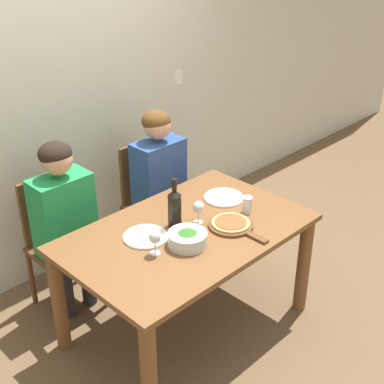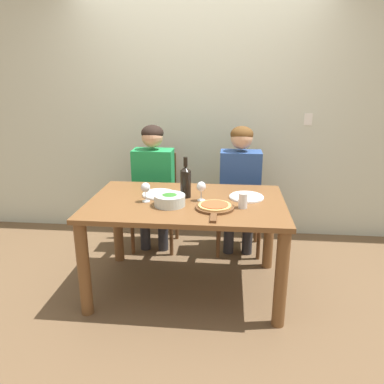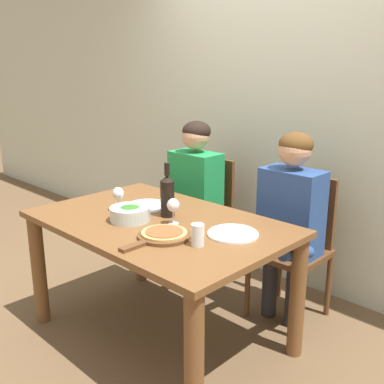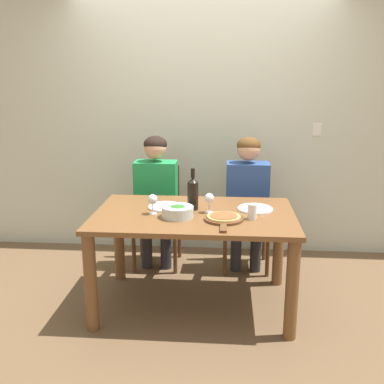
{
  "view_description": "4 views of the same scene",
  "coord_description": "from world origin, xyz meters",
  "px_view_note": "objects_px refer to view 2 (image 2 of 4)",
  "views": [
    {
      "loc": [
        -1.94,
        -1.98,
        2.47
      ],
      "look_at": [
        0.11,
        0.07,
        0.95
      ],
      "focal_mm": 50.0,
      "sensor_mm": 36.0,
      "label": 1
    },
    {
      "loc": [
        0.31,
        -2.7,
        1.68
      ],
      "look_at": [
        0.04,
        0.0,
        0.83
      ],
      "focal_mm": 35.0,
      "sensor_mm": 36.0,
      "label": 2
    },
    {
      "loc": [
        1.85,
        -1.62,
        1.61
      ],
      "look_at": [
        0.14,
        0.13,
        0.93
      ],
      "focal_mm": 42.0,
      "sensor_mm": 36.0,
      "label": 3
    },
    {
      "loc": [
        0.24,
        -3.21,
        1.75
      ],
      "look_at": [
        -0.03,
        0.12,
        0.89
      ],
      "focal_mm": 42.0,
      "sensor_mm": 36.0,
      "label": 4
    }
  ],
  "objects_px": {
    "chair_left": "(156,197)",
    "person_man": "(240,179)",
    "person_woman": "(153,176)",
    "wine_glass_right": "(201,188)",
    "broccoli_bowl": "(170,200)",
    "dinner_plate_left": "(159,194)",
    "dinner_plate_right": "(246,197)",
    "chair_right": "(239,199)",
    "wine_bottle": "(186,181)",
    "wine_glass_left": "(146,189)",
    "water_tumbler": "(243,201)",
    "pizza_on_board": "(215,207)"
  },
  "relations": [
    {
      "from": "wine_bottle",
      "to": "water_tumbler",
      "type": "height_order",
      "value": "wine_bottle"
    },
    {
      "from": "chair_right",
      "to": "dinner_plate_left",
      "type": "relative_size",
      "value": 3.45
    },
    {
      "from": "person_man",
      "to": "dinner_plate_left",
      "type": "bearing_deg",
      "value": -137.63
    },
    {
      "from": "chair_left",
      "to": "dinner_plate_right",
      "type": "xyz_separation_m",
      "value": [
        0.86,
        -0.71,
        0.26
      ]
    },
    {
      "from": "chair_left",
      "to": "person_woman",
      "type": "bearing_deg",
      "value": -90.0
    },
    {
      "from": "wine_bottle",
      "to": "dinner_plate_left",
      "type": "xyz_separation_m",
      "value": [
        -0.22,
        0.02,
        -0.12
      ]
    },
    {
      "from": "person_woman",
      "to": "wine_glass_right",
      "type": "relative_size",
      "value": 8.18
    },
    {
      "from": "person_woman",
      "to": "wine_glass_left",
      "type": "height_order",
      "value": "person_woman"
    },
    {
      "from": "broccoli_bowl",
      "to": "dinner_plate_right",
      "type": "relative_size",
      "value": 0.86
    },
    {
      "from": "person_woman",
      "to": "dinner_plate_left",
      "type": "relative_size",
      "value": 4.56
    },
    {
      "from": "wine_glass_left",
      "to": "pizza_on_board",
      "type": "bearing_deg",
      "value": -12.15
    },
    {
      "from": "broccoli_bowl",
      "to": "wine_glass_left",
      "type": "bearing_deg",
      "value": 161.7
    },
    {
      "from": "dinner_plate_left",
      "to": "pizza_on_board",
      "type": "distance_m",
      "value": 0.54
    },
    {
      "from": "chair_right",
      "to": "dinner_plate_right",
      "type": "xyz_separation_m",
      "value": [
        0.03,
        -0.71,
        0.26
      ]
    },
    {
      "from": "chair_right",
      "to": "wine_bottle",
      "type": "xyz_separation_m",
      "value": [
        -0.44,
        -0.74,
        0.38
      ]
    },
    {
      "from": "person_woman",
      "to": "wine_glass_right",
      "type": "height_order",
      "value": "person_woman"
    },
    {
      "from": "person_woman",
      "to": "water_tumbler",
      "type": "distance_m",
      "value": 1.18
    },
    {
      "from": "wine_glass_left",
      "to": "water_tumbler",
      "type": "distance_m",
      "value": 0.73
    },
    {
      "from": "person_man",
      "to": "wine_glass_right",
      "type": "bearing_deg",
      "value": -114.14
    },
    {
      "from": "dinner_plate_right",
      "to": "pizza_on_board",
      "type": "bearing_deg",
      "value": -130.37
    },
    {
      "from": "chair_left",
      "to": "wine_glass_left",
      "type": "distance_m",
      "value": 0.95
    },
    {
      "from": "person_man",
      "to": "pizza_on_board",
      "type": "distance_m",
      "value": 0.91
    },
    {
      "from": "chair_left",
      "to": "person_man",
      "type": "height_order",
      "value": "person_man"
    },
    {
      "from": "person_man",
      "to": "wine_bottle",
      "type": "bearing_deg",
      "value": -125.28
    },
    {
      "from": "chair_left",
      "to": "pizza_on_board",
      "type": "distance_m",
      "value": 1.2
    },
    {
      "from": "chair_left",
      "to": "dinner_plate_left",
      "type": "distance_m",
      "value": 0.78
    },
    {
      "from": "pizza_on_board",
      "to": "wine_glass_right",
      "type": "distance_m",
      "value": 0.23
    },
    {
      "from": "dinner_plate_right",
      "to": "wine_glass_left",
      "type": "relative_size",
      "value": 1.79
    },
    {
      "from": "chair_right",
      "to": "wine_bottle",
      "type": "bearing_deg",
      "value": -121.0
    },
    {
      "from": "pizza_on_board",
      "to": "wine_glass_right",
      "type": "xyz_separation_m",
      "value": [
        -0.11,
        0.18,
        0.09
      ]
    },
    {
      "from": "person_woman",
      "to": "dinner_plate_right",
      "type": "xyz_separation_m",
      "value": [
        0.86,
        -0.6,
        0.02
      ]
    },
    {
      "from": "person_man",
      "to": "chair_right",
      "type": "bearing_deg",
      "value": 90.0
    },
    {
      "from": "person_man",
      "to": "wine_glass_left",
      "type": "bearing_deg",
      "value": -133.54
    },
    {
      "from": "broccoli_bowl",
      "to": "dinner_plate_left",
      "type": "distance_m",
      "value": 0.26
    },
    {
      "from": "chair_right",
      "to": "person_woman",
      "type": "height_order",
      "value": "person_woman"
    },
    {
      "from": "wine_glass_left",
      "to": "water_tumbler",
      "type": "bearing_deg",
      "value": -5.13
    },
    {
      "from": "wine_bottle",
      "to": "dinner_plate_left",
      "type": "relative_size",
      "value": 1.19
    },
    {
      "from": "wine_bottle",
      "to": "water_tumbler",
      "type": "bearing_deg",
      "value": -25.18
    },
    {
      "from": "pizza_on_board",
      "to": "wine_glass_left",
      "type": "bearing_deg",
      "value": 167.85
    },
    {
      "from": "wine_bottle",
      "to": "water_tumbler",
      "type": "xyz_separation_m",
      "value": [
        0.44,
        -0.21,
        -0.07
      ]
    },
    {
      "from": "wine_glass_left",
      "to": "water_tumbler",
      "type": "height_order",
      "value": "wine_glass_left"
    },
    {
      "from": "wine_bottle",
      "to": "pizza_on_board",
      "type": "xyz_separation_m",
      "value": [
        0.24,
        -0.26,
        -0.12
      ]
    },
    {
      "from": "wine_bottle",
      "to": "chair_right",
      "type": "bearing_deg",
      "value": 59.0
    },
    {
      "from": "dinner_plate_left",
      "to": "wine_glass_left",
      "type": "bearing_deg",
      "value": -112.94
    },
    {
      "from": "chair_left",
      "to": "dinner_plate_right",
      "type": "distance_m",
      "value": 1.15
    },
    {
      "from": "chair_right",
      "to": "broccoli_bowl",
      "type": "bearing_deg",
      "value": -119.69
    },
    {
      "from": "person_woman",
      "to": "water_tumbler",
      "type": "bearing_deg",
      "value": -45.21
    },
    {
      "from": "person_woman",
      "to": "chair_left",
      "type": "bearing_deg",
      "value": 90.0
    },
    {
      "from": "broccoli_bowl",
      "to": "water_tumbler",
      "type": "distance_m",
      "value": 0.54
    },
    {
      "from": "broccoli_bowl",
      "to": "dinner_plate_right",
      "type": "xyz_separation_m",
      "value": [
        0.57,
        0.23,
        -0.03
      ]
    }
  ]
}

